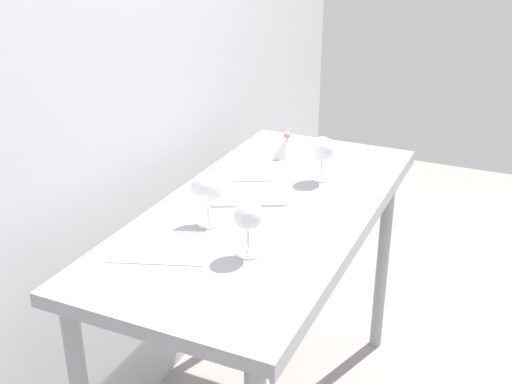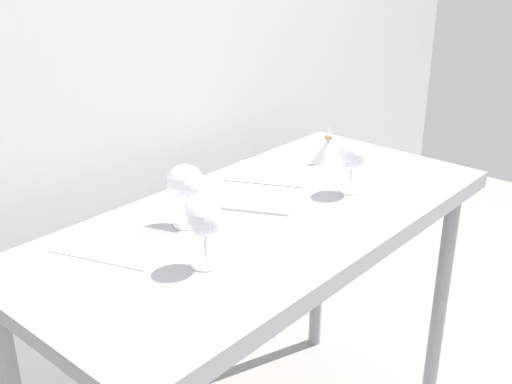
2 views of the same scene
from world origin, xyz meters
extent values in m
cube|color=#BCBCC1|center=(0.00, 0.49, 1.30)|extent=(3.80, 0.04, 2.60)
cube|color=gray|center=(0.00, 0.00, 0.88)|extent=(1.40, 0.64, 0.04)
cube|color=gray|center=(0.00, -0.33, 0.88)|extent=(1.40, 0.01, 0.05)
cylinder|color=gray|center=(0.64, -0.26, 0.43)|extent=(0.05, 0.05, 0.86)
cylinder|color=gray|center=(0.64, 0.26, 0.43)|extent=(0.05, 0.05, 0.86)
cylinder|color=white|center=(-0.19, 0.10, 0.90)|extent=(0.07, 0.07, 0.00)
cylinder|color=white|center=(-0.19, 0.10, 0.94)|extent=(0.01, 0.01, 0.07)
sphere|color=white|center=(-0.19, 0.10, 1.02)|extent=(0.10, 0.10, 0.10)
cylinder|color=#5B121F|center=(-0.19, 0.10, 1.00)|extent=(0.07, 0.07, 0.03)
cylinder|color=white|center=(-0.30, -0.08, 0.90)|extent=(0.07, 0.07, 0.00)
cylinder|color=white|center=(-0.30, -0.08, 0.94)|extent=(0.01, 0.01, 0.08)
sphere|color=white|center=(-0.30, -0.08, 1.02)|extent=(0.08, 0.08, 0.08)
cylinder|color=maroon|center=(-0.30, -0.08, 1.00)|extent=(0.06, 0.06, 0.03)
cylinder|color=white|center=(0.28, -0.09, 0.90)|extent=(0.06, 0.06, 0.00)
cylinder|color=white|center=(0.28, -0.09, 0.94)|extent=(0.01, 0.01, 0.07)
sphere|color=white|center=(0.28, -0.09, 1.01)|extent=(0.09, 0.09, 0.09)
cylinder|color=maroon|center=(0.28, -0.09, 1.00)|extent=(0.06, 0.06, 0.02)
cube|color=white|center=(0.06, 0.08, 0.90)|extent=(0.27, 0.29, 0.01)
cube|color=white|center=(0.22, 0.17, 0.90)|extent=(0.27, 0.29, 0.01)
cube|color=#3F3F47|center=(0.14, 0.12, 0.90)|extent=(0.11, 0.21, 0.01)
cube|color=white|center=(-0.37, 0.15, 0.90)|extent=(0.27, 0.31, 0.00)
cone|color=silver|center=(0.44, 0.10, 0.94)|extent=(0.10, 0.10, 0.08)
cylinder|color=#C17F4C|center=(0.44, 0.10, 0.98)|extent=(0.02, 0.02, 0.01)
cone|color=silver|center=(0.44, 0.10, 1.01)|extent=(0.02, 0.02, 0.03)
camera|label=1|loc=(-1.66, -0.73, 1.75)|focal=44.28mm
camera|label=2|loc=(-1.16, -0.98, 1.60)|focal=43.53mm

